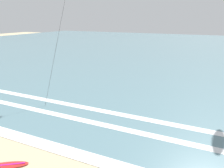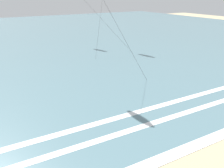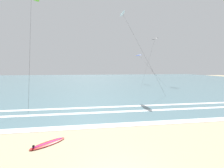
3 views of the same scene
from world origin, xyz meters
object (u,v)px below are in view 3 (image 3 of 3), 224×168
object	(u,v)px
surfboard_near_water	(48,143)
kite_black_low_near	(155,39)
kite_blue_high_left	(139,55)
kite_white_high_right	(123,14)

from	to	relation	value
surfboard_near_water	kite_black_low_near	world-z (taller)	kite_black_low_near
surfboard_near_water	kite_blue_high_left	distance (m)	41.40
kite_blue_high_left	kite_white_high_right	size ratio (longest dim) A/B	0.81
surfboard_near_water	kite_blue_high_left	xyz separation A→B (m)	(17.72, 36.46, 8.39)
surfboard_near_water	kite_white_high_right	bearing A→B (deg)	65.79
surfboard_near_water	kite_black_low_near	size ratio (longest dim) A/B	0.15
kite_black_low_near	kite_white_high_right	bearing A→B (deg)	-132.38
kite_black_low_near	kite_blue_high_left	distance (m)	6.57
kite_black_low_near	kite_blue_high_left	xyz separation A→B (m)	(-3.90, 2.71, -4.53)
kite_black_low_near	kite_white_high_right	world-z (taller)	kite_white_high_right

